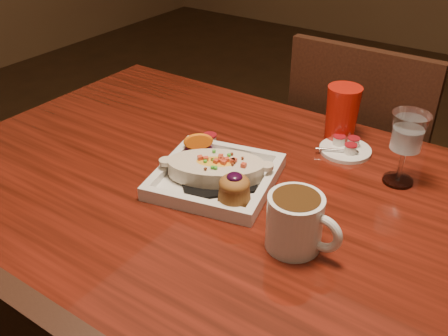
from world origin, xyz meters
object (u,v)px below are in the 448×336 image
Objects in this scene: plate at (218,174)px; saucer at (345,148)px; goblet at (407,136)px; table at (258,242)px; red_tumbler at (342,114)px; chair_far at (360,169)px; coffee_mug at (296,221)px.

plate is 2.39× the size of saucer.
plate is at bearing -143.93° from goblet.
red_tumbler reaches higher than table.
coffee_mug is (0.12, -0.70, 0.30)m from chair_far.
saucer is (-0.14, 0.06, -0.10)m from goblet.
coffee_mug is at bearing -77.06° from red_tumbler.
goblet is at bearing 49.75° from table.
chair_far is 0.42m from saucer.
plate is 2.12× the size of red_tumbler.
coffee_mug reaches higher than plate.
saucer reaches higher than table.
coffee_mug is 0.43m from red_tumbler.
red_tumbler is at bearing 149.19° from goblet.
saucer is at bearing 79.12° from table.
table is at bearing -93.21° from red_tumbler.
table is 12.44× the size of saucer.
chair_far is 0.68m from plate.
chair_far reaches higher than coffee_mug.
chair_far is at bearing 99.60° from saucer.
goblet is 1.33× the size of saucer.
coffee_mug is at bearing -33.35° from plate.
red_tumbler is at bearing 55.80° from plate.
chair_far is at bearing 117.07° from goblet.
coffee_mug is 1.02× the size of red_tumbler.
table is 0.20m from coffee_mug.
plate reaches higher than table.
chair_far is 5.81× the size of goblet.
red_tumbler is at bearing 86.79° from table.
chair_far is 3.23× the size of plate.
saucer is (-0.06, 0.37, -0.05)m from coffee_mug.
chair_far is 6.83× the size of red_tumbler.
red_tumbler is at bearing 93.89° from chair_far.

